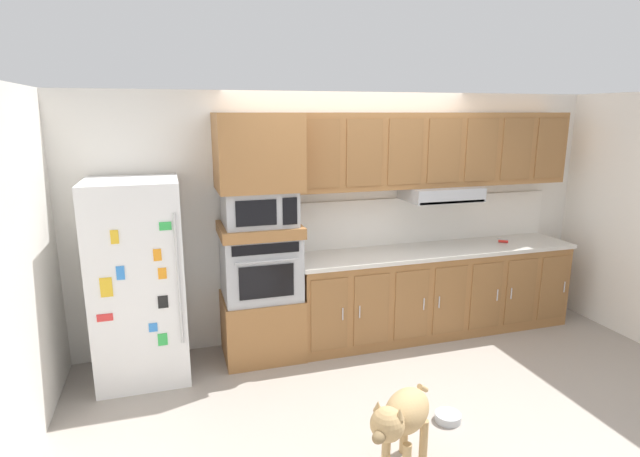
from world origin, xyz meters
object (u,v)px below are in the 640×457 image
at_px(refrigerator, 139,281).
at_px(built_in_oven, 261,266).
at_px(screwdriver, 503,241).
at_px(dog, 402,417).
at_px(microwave, 259,207).
at_px(dog_food_bowl, 448,417).

bearing_deg(refrigerator, built_in_oven, 3.60).
height_order(screwdriver, dog, screwdriver).
height_order(microwave, dog_food_bowl, microwave).
xyz_separation_m(refrigerator, dog_food_bowl, (2.23, -1.42, -0.85)).
xyz_separation_m(refrigerator, microwave, (1.08, 0.07, 0.58)).
relative_size(screwdriver, dog, 0.26).
xyz_separation_m(microwave, screwdriver, (2.67, 0.01, -0.53)).
distance_m(screwdriver, dog_food_bowl, 2.31).
distance_m(microwave, dog, 2.24).
bearing_deg(dog_food_bowl, dog, -145.39).
distance_m(refrigerator, built_in_oven, 1.08).
relative_size(microwave, dog, 0.99).
relative_size(dog, dog_food_bowl, 3.25).
relative_size(built_in_oven, dog, 1.08).
relative_size(refrigerator, built_in_oven, 2.51).
bearing_deg(refrigerator, dog, -48.46).
height_order(refrigerator, screwdriver, refrigerator).
relative_size(built_in_oven, screwdriver, 4.17).
bearing_deg(dog_food_bowl, refrigerator, 147.56).
xyz_separation_m(microwave, dog_food_bowl, (1.15, -1.49, -1.43)).
distance_m(microwave, dog_food_bowl, 2.36).
relative_size(built_in_oven, dog_food_bowl, 3.50).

